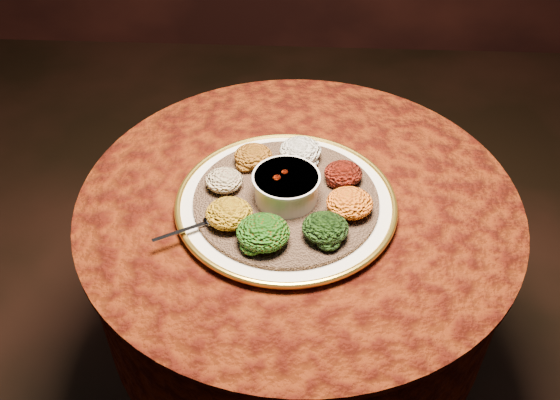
{
  "coord_description": "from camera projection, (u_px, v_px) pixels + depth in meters",
  "views": [
    {
      "loc": [
        0.01,
        -1.0,
        1.64
      ],
      "look_at": [
        -0.04,
        -0.04,
        0.76
      ],
      "focal_mm": 40.0,
      "sensor_mm": 36.0,
      "label": 1
    }
  ],
  "objects": [
    {
      "name": "portion_mixveg",
      "position": [
        263.0,
        232.0,
        1.2
      ],
      "size": [
        0.1,
        0.1,
        0.05
      ],
      "primitive_type": "ellipsoid",
      "color": "#952509",
      "rests_on": "injera"
    },
    {
      "name": "platter",
      "position": [
        286.0,
        203.0,
        1.32
      ],
      "size": [
        0.51,
        0.51,
        0.02
      ],
      "rotation": [
        0.0,
        0.0,
        -0.16
      ],
      "color": "white",
      "rests_on": "table"
    },
    {
      "name": "portion_shiro",
      "position": [
        253.0,
        156.0,
        1.38
      ],
      "size": [
        0.09,
        0.08,
        0.04
      ],
      "primitive_type": "ellipsoid",
      "color": "#8B4910",
      "rests_on": "injera"
    },
    {
      "name": "table",
      "position": [
        297.0,
        254.0,
        1.47
      ],
      "size": [
        0.96,
        0.96,
        0.73
      ],
      "color": "black",
      "rests_on": "ground"
    },
    {
      "name": "portion_kik",
      "position": [
        229.0,
        213.0,
        1.24
      ],
      "size": [
        0.09,
        0.09,
        0.05
      ],
      "primitive_type": "ellipsoid",
      "color": "#B3850F",
      "rests_on": "injera"
    },
    {
      "name": "stew_bowl",
      "position": [
        286.0,
        185.0,
        1.28
      ],
      "size": [
        0.14,
        0.14,
        0.06
      ],
      "color": "silver",
      "rests_on": "injera"
    },
    {
      "name": "portion_ayib",
      "position": [
        300.0,
        150.0,
        1.39
      ],
      "size": [
        0.09,
        0.09,
        0.05
      ],
      "primitive_type": "ellipsoid",
      "color": "white",
      "rests_on": "injera"
    },
    {
      "name": "spoon",
      "position": [
        208.0,
        222.0,
        1.25
      ],
      "size": [
        0.13,
        0.08,
        0.01
      ],
      "rotation": [
        0.0,
        0.0,
        -2.63
      ],
      "color": "silver",
      "rests_on": "injera"
    },
    {
      "name": "portion_tikil",
      "position": [
        350.0,
        203.0,
        1.26
      ],
      "size": [
        0.1,
        0.09,
        0.05
      ],
      "primitive_type": "ellipsoid",
      "color": "#C18110",
      "rests_on": "injera"
    },
    {
      "name": "portion_kitfo",
      "position": [
        343.0,
        173.0,
        1.33
      ],
      "size": [
        0.08,
        0.08,
        0.04
      ],
      "primitive_type": "ellipsoid",
      "color": "black",
      "rests_on": "injera"
    },
    {
      "name": "portion_timatim",
      "position": [
        224.0,
        180.0,
        1.32
      ],
      "size": [
        0.08,
        0.08,
        0.04
      ],
      "primitive_type": "ellipsoid",
      "color": "maroon",
      "rests_on": "injera"
    },
    {
      "name": "injera",
      "position": [
        286.0,
        199.0,
        1.31
      ],
      "size": [
        0.51,
        0.51,
        0.01
      ],
      "primitive_type": "cylinder",
      "rotation": [
        0.0,
        0.0,
        0.38
      ],
      "color": "brown",
      "rests_on": "platter"
    },
    {
      "name": "portion_gomen",
      "position": [
        325.0,
        228.0,
        1.21
      ],
      "size": [
        0.09,
        0.09,
        0.04
      ],
      "primitive_type": "ellipsoid",
      "color": "black",
      "rests_on": "injera"
    }
  ]
}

